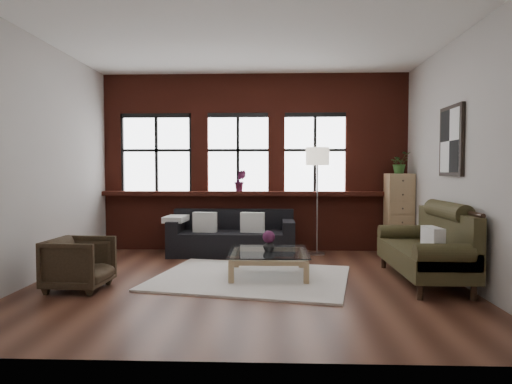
{
  "coord_description": "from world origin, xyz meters",
  "views": [
    {
      "loc": [
        0.35,
        -5.89,
        1.46
      ],
      "look_at": [
        0.1,
        0.6,
        1.15
      ],
      "focal_mm": 32.0,
      "sensor_mm": 36.0,
      "label": 1
    }
  ],
  "objects_px": {
    "coffee_table": "(269,264)",
    "floor_lamp": "(317,197)",
    "vase": "(269,245)",
    "drawer_chest": "(399,214)",
    "dark_sofa": "(232,233)",
    "vintage_settee": "(423,242)",
    "armchair": "(79,264)"
  },
  "relations": [
    {
      "from": "coffee_table",
      "to": "floor_lamp",
      "type": "height_order",
      "value": "floor_lamp"
    },
    {
      "from": "vase",
      "to": "drawer_chest",
      "type": "xyz_separation_m",
      "value": [
        2.23,
        1.73,
        0.27
      ]
    },
    {
      "from": "dark_sofa",
      "to": "drawer_chest",
      "type": "relative_size",
      "value": 1.52
    },
    {
      "from": "coffee_table",
      "to": "floor_lamp",
      "type": "xyz_separation_m",
      "value": [
        0.82,
        1.68,
        0.83
      ]
    },
    {
      "from": "vintage_settee",
      "to": "floor_lamp",
      "type": "height_order",
      "value": "floor_lamp"
    },
    {
      "from": "armchair",
      "to": "vase",
      "type": "height_order",
      "value": "armchair"
    },
    {
      "from": "armchair",
      "to": "coffee_table",
      "type": "distance_m",
      "value": 2.44
    },
    {
      "from": "drawer_chest",
      "to": "floor_lamp",
      "type": "xyz_separation_m",
      "value": [
        -1.41,
        -0.06,
        0.3
      ]
    },
    {
      "from": "dark_sofa",
      "to": "vase",
      "type": "height_order",
      "value": "dark_sofa"
    },
    {
      "from": "dark_sofa",
      "to": "vintage_settee",
      "type": "xyz_separation_m",
      "value": [
        2.66,
        -1.81,
        0.13
      ]
    },
    {
      "from": "dark_sofa",
      "to": "coffee_table",
      "type": "relative_size",
      "value": 1.98
    },
    {
      "from": "vintage_settee",
      "to": "coffee_table",
      "type": "xyz_separation_m",
      "value": [
        -2.01,
        0.23,
        -0.35
      ]
    },
    {
      "from": "dark_sofa",
      "to": "floor_lamp",
      "type": "distance_m",
      "value": 1.59
    },
    {
      "from": "vintage_settee",
      "to": "coffee_table",
      "type": "distance_m",
      "value": 2.06
    },
    {
      "from": "dark_sofa",
      "to": "vase",
      "type": "bearing_deg",
      "value": -67.74
    },
    {
      "from": "armchair",
      "to": "vase",
      "type": "relative_size",
      "value": 4.33
    },
    {
      "from": "vintage_settee",
      "to": "coffee_table",
      "type": "relative_size",
      "value": 1.81
    },
    {
      "from": "vintage_settee",
      "to": "coffee_table",
      "type": "bearing_deg",
      "value": 173.6
    },
    {
      "from": "vintage_settee",
      "to": "floor_lamp",
      "type": "relative_size",
      "value": 0.97
    },
    {
      "from": "dark_sofa",
      "to": "armchair",
      "type": "height_order",
      "value": "dark_sofa"
    },
    {
      "from": "vintage_settee",
      "to": "drawer_chest",
      "type": "distance_m",
      "value": 1.98
    },
    {
      "from": "dark_sofa",
      "to": "floor_lamp",
      "type": "relative_size",
      "value": 1.07
    },
    {
      "from": "vase",
      "to": "dark_sofa",
      "type": "bearing_deg",
      "value": 112.26
    },
    {
      "from": "coffee_table",
      "to": "drawer_chest",
      "type": "height_order",
      "value": "drawer_chest"
    },
    {
      "from": "vintage_settee",
      "to": "coffee_table",
      "type": "height_order",
      "value": "vintage_settee"
    },
    {
      "from": "vase",
      "to": "floor_lamp",
      "type": "xyz_separation_m",
      "value": [
        0.82,
        1.68,
        0.57
      ]
    },
    {
      "from": "dark_sofa",
      "to": "floor_lamp",
      "type": "xyz_separation_m",
      "value": [
        1.47,
        0.1,
        0.61
      ]
    },
    {
      "from": "vintage_settee",
      "to": "vase",
      "type": "distance_m",
      "value": 2.03
    },
    {
      "from": "dark_sofa",
      "to": "vintage_settee",
      "type": "bearing_deg",
      "value": -34.16
    },
    {
      "from": "armchair",
      "to": "coffee_table",
      "type": "xyz_separation_m",
      "value": [
        2.31,
        0.78,
        -0.15
      ]
    },
    {
      "from": "floor_lamp",
      "to": "coffee_table",
      "type": "bearing_deg",
      "value": -116.04
    },
    {
      "from": "dark_sofa",
      "to": "vintage_settee",
      "type": "height_order",
      "value": "vintage_settee"
    }
  ]
}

